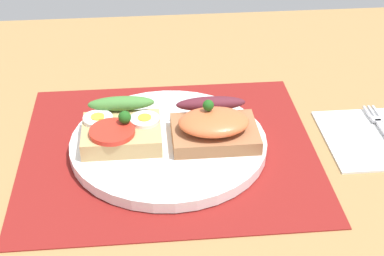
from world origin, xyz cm
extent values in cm
cube|color=#9F7946|center=(0.00, 0.00, -1.60)|extent=(120.00, 90.00, 3.20)
cube|color=maroon|center=(0.00, 0.00, 0.15)|extent=(37.33, 32.98, 0.30)
cylinder|color=white|center=(0.00, 0.00, 1.01)|extent=(24.96, 24.96, 1.42)
cube|color=tan|center=(-5.81, -0.15, 2.82)|extent=(9.77, 7.87, 2.20)
cylinder|color=red|center=(-6.88, -1.43, 4.22)|extent=(5.57, 5.57, 0.60)
ellipsoid|color=#468137|center=(-5.81, 4.18, 4.82)|extent=(8.60, 2.20, 1.80)
sphere|color=#1E5919|center=(-5.30, -0.15, 5.32)|extent=(1.60, 1.60, 1.60)
cylinder|color=white|center=(-8.74, 1.77, 4.17)|extent=(3.76, 3.76, 0.50)
cylinder|color=yellow|center=(-8.74, 1.77, 4.50)|extent=(1.69, 1.69, 0.16)
cylinder|color=white|center=(-2.88, 1.02, 4.17)|extent=(3.76, 3.76, 0.50)
cylinder|color=yellow|center=(-2.88, 1.02, 4.50)|extent=(1.69, 1.69, 0.16)
cube|color=#9E6842|center=(5.81, -0.58, 2.60)|extent=(10.75, 8.00, 1.75)
ellipsoid|color=orange|center=(5.61, -1.01, 4.61)|extent=(8.82, 6.40, 2.27)
ellipsoid|color=#5A1E2A|center=(5.81, 3.82, 4.37)|extent=(9.14, 2.20, 1.80)
sphere|color=#1E5919|center=(5.01, 0.02, 6.45)|extent=(1.40, 1.40, 1.40)
cube|color=white|center=(27.94, 0.47, 0.30)|extent=(14.70, 14.07, 0.60)
cube|color=#B7B7BC|center=(28.74, 3.58, 0.76)|extent=(1.50, 1.20, 0.32)
cube|color=#B7B7BC|center=(28.09, 5.58, 0.76)|extent=(0.32, 2.80, 0.32)
cube|color=#B7B7BC|center=(28.74, 5.58, 0.76)|extent=(0.32, 2.80, 0.32)
cube|color=#B7B7BC|center=(29.39, 5.58, 0.76)|extent=(0.32, 2.80, 0.32)
camera|label=1|loc=(-2.59, -60.25, 43.03)|focal=53.93mm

